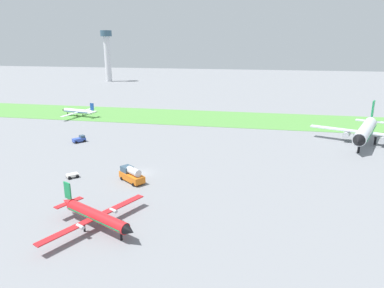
{
  "coord_description": "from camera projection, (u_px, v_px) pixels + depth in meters",
  "views": [
    {
      "loc": [
        25.21,
        -70.45,
        28.7
      ],
      "look_at": [
        8.49,
        14.92,
        3.0
      ],
      "focal_mm": 32.87,
      "sensor_mm": 36.0,
      "label": 1
    }
  ],
  "objects": [
    {
      "name": "ground_plane",
      "position": [
        142.0,
        173.0,
        79.08
      ],
      "size": [
        600.0,
        600.0,
        0.0
      ],
      "primitive_type": "plane",
      "color": "gray"
    },
    {
      "name": "grass_taxiway_strip",
      "position": [
        193.0,
        117.0,
        136.18
      ],
      "size": [
        360.0,
        28.0,
        0.08
      ],
      "primitive_type": "cube",
      "color": "#549342",
      "rests_on": "ground_plane"
    },
    {
      "name": "airplane_taxiing_turboprop",
      "position": [
        79.0,
        111.0,
        137.25
      ],
      "size": [
        16.34,
        18.98,
        5.73
      ],
      "rotation": [
        0.0,
        0.0,
        2.95
      ],
      "color": "white",
      "rests_on": "ground_plane"
    },
    {
      "name": "airplane_parked_jet_far",
      "position": [
        366.0,
        131.0,
        100.38
      ],
      "size": [
        29.3,
        29.1,
        10.84
      ],
      "rotation": [
        0.0,
        0.0,
        4.34
      ],
      "color": "silver",
      "rests_on": "ground_plane"
    },
    {
      "name": "airplane_foreground_turboprop",
      "position": [
        95.0,
        215.0,
        55.34
      ],
      "size": [
        16.26,
        18.71,
        6.05
      ],
      "rotation": [
        0.0,
        0.0,
        5.83
      ],
      "color": "red",
      "rests_on": "ground_plane"
    },
    {
      "name": "pushback_tug_near_gate",
      "position": [
        80.0,
        139.0,
        102.93
      ],
      "size": [
        3.64,
        3.94,
        1.95
      ],
      "rotation": [
        0.0,
        0.0,
        0.91
      ],
      "color": "#334FB2",
      "rests_on": "ground_plane"
    },
    {
      "name": "fuel_truck_midfield",
      "position": [
        132.0,
        174.0,
        73.94
      ],
      "size": [
        6.64,
        5.83,
        3.29
      ],
      "rotation": [
        0.0,
        0.0,
        2.5
      ],
      "color": "orange",
      "rests_on": "ground_plane"
    },
    {
      "name": "baggage_cart_by_runway",
      "position": [
        72.0,
        175.0,
        76.26
      ],
      "size": [
        2.91,
        2.93,
        0.9
      ],
      "rotation": [
        0.0,
        0.0,
        0.81
      ],
      "color": "white",
      "rests_on": "ground_plane"
    },
    {
      "name": "control_tower",
      "position": [
        107.0,
        52.0,
        250.36
      ],
      "size": [
        8.0,
        8.0,
        35.49
      ],
      "color": "silver",
      "rests_on": "ground_plane"
    }
  ]
}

